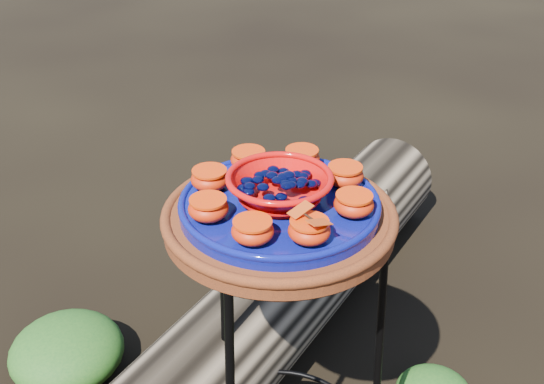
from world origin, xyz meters
TOP-DOWN VIEW (x-y plane):
  - plant_stand at (0.00, 0.00)m, footprint 0.44×0.44m
  - terracotta_saucer at (0.00, 0.00)m, footprint 0.41×0.41m
  - cobalt_plate at (0.00, 0.00)m, footprint 0.35×0.35m
  - red_bowl at (0.00, 0.00)m, footprint 0.17×0.17m
  - glass_gems at (0.00, 0.00)m, footprint 0.14×0.14m
  - orange_half_0 at (-0.03, -0.13)m, footprint 0.07×0.07m
  - orange_half_1 at (0.08, -0.11)m, footprint 0.07×0.07m
  - orange_half_2 at (0.13, -0.02)m, footprint 0.07×0.07m
  - orange_half_3 at (0.11, 0.08)m, footprint 0.07×0.07m
  - orange_half_4 at (0.02, 0.13)m, footprint 0.07×0.07m
  - orange_half_5 at (-0.08, 0.11)m, footprint 0.07×0.07m
  - orange_half_6 at (-0.13, 0.02)m, footprint 0.07×0.07m
  - orange_half_7 at (-0.11, -0.08)m, footprint 0.07×0.07m
  - butterfly at (-0.03, -0.13)m, footprint 0.08×0.05m
  - driftwood_log at (0.34, 0.41)m, footprint 1.60×1.00m
  - foliage_back at (-0.26, 0.62)m, footprint 0.31×0.31m

SIDE VIEW (x-z plane):
  - foliage_back at x=-0.26m, z-range 0.00..0.15m
  - driftwood_log at x=0.34m, z-range 0.00..0.29m
  - plant_stand at x=0.00m, z-range 0.00..0.70m
  - terracotta_saucer at x=0.00m, z-range 0.70..0.73m
  - cobalt_plate at x=0.00m, z-range 0.73..0.76m
  - orange_half_0 at x=-0.03m, z-range 0.76..0.79m
  - orange_half_1 at x=0.08m, z-range 0.76..0.79m
  - orange_half_2 at x=0.13m, z-range 0.76..0.79m
  - orange_half_3 at x=0.11m, z-range 0.76..0.79m
  - orange_half_4 at x=0.02m, z-range 0.76..0.79m
  - orange_half_5 at x=-0.08m, z-range 0.76..0.79m
  - orange_half_6 at x=-0.13m, z-range 0.76..0.79m
  - orange_half_7 at x=-0.11m, z-range 0.76..0.79m
  - red_bowl at x=0.00m, z-range 0.76..0.80m
  - butterfly at x=-0.03m, z-range 0.79..0.81m
  - glass_gems at x=0.00m, z-range 0.80..0.83m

